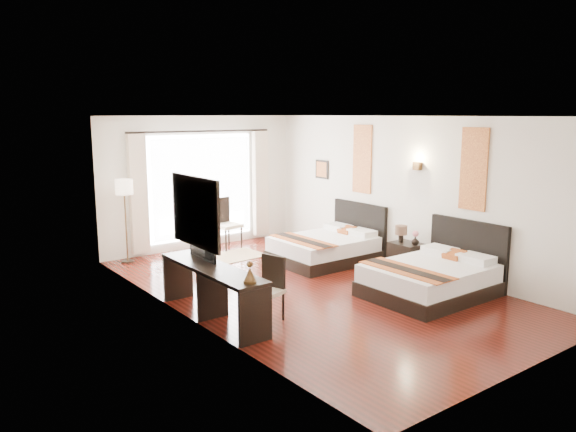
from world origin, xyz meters
TOP-DOWN VIEW (x-y plane):
  - floor at (0.00, 0.00)m, footprint 4.50×7.50m
  - ceiling at (0.00, 0.00)m, footprint 4.50×7.50m
  - wall_headboard at (2.25, 0.00)m, footprint 0.01×7.50m
  - wall_desk at (-2.25, 0.00)m, footprint 0.01×7.50m
  - wall_window at (0.00, 3.75)m, footprint 4.50×0.01m
  - wall_entry at (0.00, -3.75)m, footprint 4.50×0.01m
  - window_glass at (0.00, 3.73)m, footprint 2.40×0.02m
  - sheer_curtain at (0.00, 3.67)m, footprint 2.30×0.02m
  - drape_left at (-1.45, 3.63)m, footprint 0.35×0.14m
  - drape_right at (1.45, 3.63)m, footprint 0.35×0.14m
  - art_panel_near at (2.23, -1.40)m, footprint 0.03×0.50m
  - art_panel_far at (2.23, 1.17)m, footprint 0.03×0.50m
  - wall_sconce at (2.19, -0.26)m, footprint 0.10×0.14m
  - mirror_frame at (-2.22, -0.22)m, footprint 0.04×1.25m
  - mirror_glass at (-2.19, -0.22)m, footprint 0.01×1.12m
  - bed_near at (1.32, -1.40)m, footprint 1.97×1.54m
  - bed_far at (1.34, 1.17)m, footprint 1.92×1.49m
  - nightstand at (1.99, -0.26)m, footprint 0.45×0.56m
  - table_lamp at (1.95, -0.15)m, footprint 0.22×0.22m
  - vase at (1.99, -0.45)m, footprint 0.18×0.18m
  - console_desk at (-1.99, -0.22)m, footprint 0.50×2.20m
  - television at (-1.97, 0.22)m, footprint 0.12×0.76m
  - bronze_figurine at (-1.99, -1.18)m, footprint 0.20×0.20m
  - desk_chair at (-1.43, -0.73)m, footprint 0.52×0.52m
  - floor_lamp at (-1.80, 3.45)m, footprint 0.33×0.33m
  - side_table at (-0.57, 3.08)m, footprint 0.49×0.49m
  - fruit_bowl at (-0.59, 3.12)m, footprint 0.31×0.31m
  - window_chair at (0.32, 3.26)m, footprint 0.57×0.57m
  - jute_rug at (0.05, 2.59)m, footprint 1.33×0.96m

SIDE VIEW (x-z plane):
  - floor at x=0.00m, z-range -0.01..0.00m
  - jute_rug at x=0.05m, z-range 0.00..0.01m
  - nightstand at x=1.99m, z-range 0.00..0.54m
  - desk_chair at x=-1.43m, z-range -0.18..0.73m
  - side_table at x=-0.57m, z-range 0.00..0.56m
  - bed_far at x=1.34m, z-range -0.26..0.82m
  - bed_near at x=1.32m, z-range -0.27..0.84m
  - window_chair at x=0.32m, z-range -0.21..0.87m
  - console_desk at x=-1.99m, z-range 0.00..0.76m
  - vase at x=1.99m, z-range 0.50..0.65m
  - fruit_bowl at x=-0.59m, z-range 0.56..0.62m
  - table_lamp at x=1.95m, z-range 0.56..0.91m
  - bronze_figurine at x=-1.99m, z-range 0.75..1.00m
  - television at x=-1.97m, z-range 0.75..1.19m
  - drape_left at x=-1.45m, z-range 0.10..2.46m
  - drape_right at x=1.45m, z-range 0.10..2.46m
  - sheer_curtain at x=0.00m, z-range 0.25..2.35m
  - window_glass at x=0.00m, z-range 0.20..2.40m
  - floor_lamp at x=-1.80m, z-range 0.56..2.17m
  - wall_headboard at x=2.25m, z-range 0.00..2.80m
  - wall_desk at x=-2.25m, z-range 0.00..2.80m
  - wall_window at x=0.00m, z-range 0.00..2.80m
  - wall_entry at x=0.00m, z-range 0.00..2.80m
  - mirror_frame at x=-2.22m, z-range 1.08..2.02m
  - mirror_glass at x=-2.19m, z-range 1.14..1.96m
  - wall_sconce at x=2.19m, z-range 1.85..1.99m
  - art_panel_near at x=2.23m, z-range 1.27..2.62m
  - art_panel_far at x=2.23m, z-range 1.27..2.62m
  - ceiling at x=0.00m, z-range 2.78..2.80m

